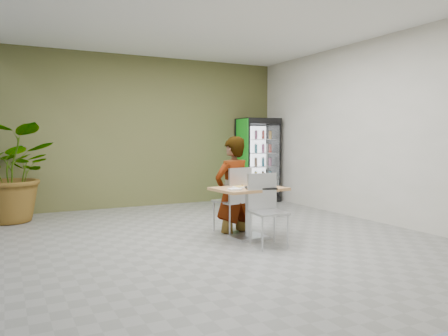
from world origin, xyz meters
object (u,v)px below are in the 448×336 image
Objects in this scene: seated_woman at (233,194)px; beverage_fridge at (258,160)px; cafeteria_tray at (261,188)px; chair_near at (265,203)px; soda_cup at (266,181)px; dining_table at (249,202)px; chair_far at (236,195)px; potted_plant at (13,173)px.

beverage_fridge reaches higher than seated_woman.
cafeteria_tray is 0.22× the size of beverage_fridge.
soda_cup is at bearing 62.68° from chair_near.
soda_cup is at bearing -6.80° from dining_table.
chair_far is at bearing -121.71° from beverage_fridge.
dining_table is 0.59× the size of seated_woman.
potted_plant reaches higher than soda_cup.
dining_table is at bearing 96.96° from chair_near.
cafeteria_tray is (-0.20, -0.17, -0.08)m from soda_cup.
cafeteria_tray is at bearing -138.22° from soda_cup.
seated_woman reaches higher than chair_near.
beverage_fridge reaches higher than cafeteria_tray.
soda_cup reaches higher than dining_table.
beverage_fridge is (2.10, 3.64, 0.38)m from chair_near.
seated_woman is 3.90m from potted_plant.
dining_table is 1.03× the size of chair_far.
chair_near is at bearing 78.23° from seated_woman.
dining_table is 1.07× the size of chair_near.
chair_far is at bearing 95.49° from cafeteria_tray.
chair_near is at bearing 76.72° from chair_far.
potted_plant is (-3.03, 2.95, 0.33)m from dining_table.
cafeteria_tray is (0.08, -0.21, 0.23)m from dining_table.
chair_near is at bearing -48.11° from potted_plant.
potted_plant is (-3.04, 2.52, 0.27)m from chair_far.
dining_table is 4.24m from potted_plant.
chair_far is 0.87m from chair_near.
potted_plant reaches higher than dining_table.
potted_plant is at bearing -52.22° from seated_woman.
soda_cup is 4.45m from potted_plant.
potted_plant is (-3.30, 2.98, 0.03)m from soda_cup.
soda_cup is at bearing -114.24° from beverage_fridge.
beverage_fridge is (2.09, 2.78, 0.36)m from chair_far.
seated_woman is 0.72m from cafeteria_tray.
cafeteria_tray is (0.09, -0.69, 0.17)m from seated_woman.
potted_plant is at bearing 135.74° from dining_table.
chair_far is at bearing 95.26° from chair_near.
seated_woman is at bearing 91.03° from dining_table.
soda_cup is 0.27m from cafeteria_tray.
potted_plant is at bearing 137.89° from soda_cup.
beverage_fridge is (2.11, 3.21, 0.42)m from dining_table.
cafeteria_tray is 0.24× the size of potted_plant.
dining_table is at bearing 78.05° from seated_woman.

